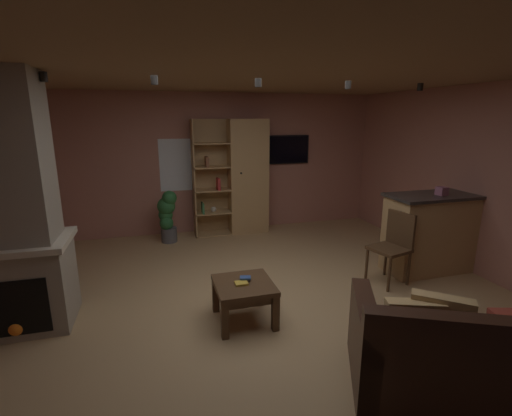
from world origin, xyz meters
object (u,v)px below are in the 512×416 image
at_px(leather_couch, 461,358).
at_px(wall_mounted_tv, 285,150).
at_px(dining_chair, 394,243).
at_px(potted_floor_plant, 167,215).
at_px(kitchen_bar_counter, 436,232).
at_px(table_book_0, 241,283).
at_px(bookshelf_cabinet, 243,178).
at_px(tissue_box, 442,191).
at_px(table_book_1, 245,278).
at_px(stone_fireplace, 11,219).
at_px(coffee_table, 244,291).

bearing_deg(leather_couch, wall_mounted_tv, 86.70).
xyz_separation_m(dining_chair, potted_floor_plant, (-2.71, 2.39, -0.05)).
xyz_separation_m(kitchen_bar_counter, table_book_0, (-2.90, -0.61, -0.11)).
bearing_deg(leather_couch, table_book_0, 133.56).
distance_m(bookshelf_cabinet, potted_floor_plant, 1.50).
height_order(table_book_0, potted_floor_plant, potted_floor_plant).
bearing_deg(tissue_box, bookshelf_cabinet, 130.04).
xyz_separation_m(leather_couch, table_book_1, (-1.31, 1.51, 0.15)).
bearing_deg(stone_fireplace, table_book_1, -12.12).
distance_m(stone_fireplace, tissue_box, 4.99).
bearing_deg(dining_chair, bookshelf_cabinet, 116.79).
height_order(coffee_table, dining_chair, dining_chair).
bearing_deg(wall_mounted_tv, table_book_1, -116.40).
height_order(bookshelf_cabinet, dining_chair, bookshelf_cabinet).
height_order(kitchen_bar_counter, wall_mounted_tv, wall_mounted_tv).
relative_size(tissue_box, coffee_table, 0.20).
bearing_deg(leather_couch, coffee_table, 132.48).
bearing_deg(bookshelf_cabinet, tissue_box, -49.96).
relative_size(kitchen_bar_counter, table_book_0, 10.96).
height_order(stone_fireplace, coffee_table, stone_fireplace).
bearing_deg(coffee_table, table_book_1, 61.82).
bearing_deg(table_book_0, table_book_1, 50.17).
bearing_deg(table_book_1, dining_chair, 9.55).
xyz_separation_m(stone_fireplace, dining_chair, (4.22, -0.13, -0.60)).
height_order(stone_fireplace, table_book_1, stone_fireplace).
bearing_deg(leather_couch, tissue_box, 53.09).
height_order(coffee_table, wall_mounted_tv, wall_mounted_tv).
height_order(tissue_box, potted_floor_plant, tissue_box).
bearing_deg(table_book_1, coffee_table, -118.18).
xyz_separation_m(tissue_box, wall_mounted_tv, (-1.22, 2.70, 0.35)).
bearing_deg(stone_fireplace, dining_chair, -1.75).
xyz_separation_m(leather_couch, table_book_0, (-1.37, 1.44, 0.13)).
height_order(bookshelf_cabinet, table_book_0, bookshelf_cabinet).
bearing_deg(dining_chair, leather_couch, -111.34).
distance_m(kitchen_bar_counter, table_book_0, 2.96).
distance_m(stone_fireplace, leather_couch, 4.10).
xyz_separation_m(dining_chair, wall_mounted_tv, (-0.45, 2.83, 0.95)).
bearing_deg(stone_fireplace, coffee_table, -13.58).
bearing_deg(table_book_0, wall_mounted_tv, 63.26).
relative_size(bookshelf_cabinet, kitchen_bar_counter, 1.44).
distance_m(coffee_table, potted_floor_plant, 2.86).
bearing_deg(table_book_0, kitchen_bar_counter, 11.80).
distance_m(bookshelf_cabinet, kitchen_bar_counter, 3.27).
relative_size(tissue_box, dining_chair, 0.13).
bearing_deg(table_book_1, table_book_0, -129.83).
height_order(dining_chair, potted_floor_plant, dining_chair).
xyz_separation_m(tissue_box, table_book_1, (-2.80, -0.48, -0.68)).
height_order(kitchen_bar_counter, tissue_box, tissue_box).
distance_m(tissue_box, potted_floor_plant, 4.19).
xyz_separation_m(bookshelf_cabinet, kitchen_bar_counter, (2.13, -2.43, -0.48)).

